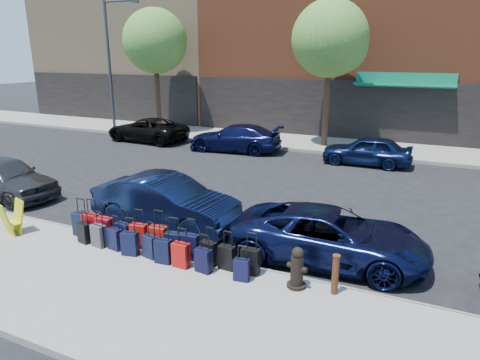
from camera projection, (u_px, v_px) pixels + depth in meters
The scene contains 38 objects.
ground at pixel (240, 200), 14.65m from camera, with size 120.00×120.00×0.00m, color black.
sidewalk_near at pixel (109, 288), 8.98m from camera, with size 60.00×4.00×0.15m, color gray.
sidewalk_far at pixel (317, 144), 23.32m from camera, with size 60.00×4.00×0.15m, color gray.
curb_near at pixel (165, 250), 10.74m from camera, with size 60.00×0.08×0.15m, color gray.
curb_far at pixel (306, 151), 21.57m from camera, with size 60.00×0.08×0.15m, color gray.
building_left at pixel (154, 12), 34.49m from camera, with size 15.00×12.12×16.00m.
tree_left at pixel (157, 43), 25.36m from camera, with size 3.80×3.80×7.27m.
tree_center at pixel (333, 41), 21.11m from camera, with size 3.80×3.80×7.27m.
streetlight at pixel (111, 56), 26.15m from camera, with size 2.59×0.18×8.00m.
suitcase_front_0 at pixel (81, 224), 11.34m from camera, with size 0.43×0.26×1.01m.
suitcase_front_1 at pixel (91, 226), 11.17m from camera, with size 0.46×0.28×1.06m.
suitcase_front_2 at pixel (105, 230), 10.94m from camera, with size 0.44×0.25×1.06m.
suitcase_front_3 at pixel (124, 235), 10.70m from camera, with size 0.44×0.28×0.98m.
suitcase_front_4 at pixel (139, 236), 10.61m from camera, with size 0.44×0.29×0.99m.
suitcase_front_5 at pixel (158, 239), 10.37m from camera, with size 0.45×0.27×1.06m.
suitcase_front_6 at pixel (174, 245), 10.14m from camera, with size 0.43×0.27×0.97m.
suitcase_front_7 at pixel (190, 247), 10.01m from camera, with size 0.42×0.24×1.00m.
suitcase_front_8 at pixel (209, 253), 9.76m from camera, with size 0.40×0.27×0.91m.
suitcase_front_9 at pixel (227, 257), 9.57m from camera, with size 0.38×0.23×0.89m.
suitcase_front_10 at pixel (250, 261), 9.35m from camera, with size 0.40×0.23×0.96m.
suitcase_back_1 at pixel (84, 233), 10.92m from camera, with size 0.38×0.27×0.84m.
suitcase_back_2 at pixel (99, 236), 10.69m from camera, with size 0.41×0.28×0.91m.
suitcase_back_3 at pixel (115, 239), 10.53m from camera, with size 0.39×0.27×0.87m.
suitcase_back_4 at pixel (130, 243), 10.24m from camera, with size 0.43×0.30×0.93m.
suitcase_back_5 at pixel (150, 247), 10.11m from camera, with size 0.40×0.28×0.88m.
suitcase_back_6 at pixel (163, 251), 9.85m from camera, with size 0.40×0.25×0.92m.
suitcase_back_7 at pixel (181, 255), 9.66m from camera, with size 0.40×0.24×0.92m.
suitcase_back_8 at pixel (204, 260), 9.44m from camera, with size 0.39×0.26×0.87m.
suitcase_back_10 at pixel (242, 270), 9.09m from camera, with size 0.35×0.23×0.78m.
fire_hydrant at pixel (297, 269), 8.78m from camera, with size 0.46×0.40×0.89m.
bollard at pixel (335, 274), 8.53m from camera, with size 0.16×0.16×0.85m.
display_rack at pixel (12, 218), 11.40m from camera, with size 0.65×0.68×0.91m.
car_near_0 at pixel (5, 177), 14.74m from camera, with size 1.69×4.19×1.43m, color #363739.
car_near_1 at pixel (166, 201), 12.29m from camera, with size 1.53×4.39×1.45m, color #0C1637.
car_near_2 at pixel (329, 236), 10.18m from camera, with size 2.13×4.62×1.28m, color #0C1238.
car_far_0 at pixel (147, 130), 24.24m from camera, with size 2.20×4.78×1.33m, color black.
car_far_1 at pixel (235, 138), 21.73m from camera, with size 1.92×4.72×1.37m, color #0C0F35.
car_far_2 at pixel (367, 150), 19.04m from camera, with size 1.56×3.87×1.32m, color #0D183D.
Camera 1 is at (5.86, -12.56, 4.81)m, focal length 32.00 mm.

